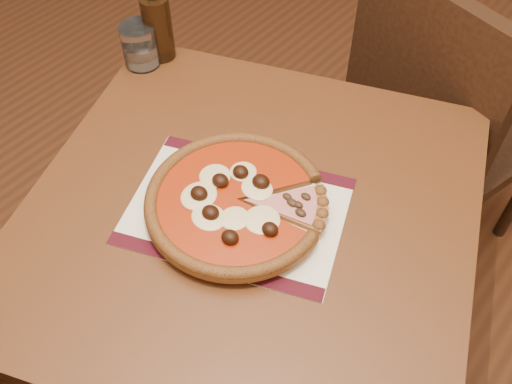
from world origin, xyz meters
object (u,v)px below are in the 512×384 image
chair_far (438,117)px  pizza (236,200)px  plate (237,207)px  table (249,241)px  bottle (157,24)px  water_glass (140,45)px

chair_far → pizza: bearing=96.7°
plate → table: bearing=48.4°
pizza → bottle: 0.49m
table → plate: size_ratio=3.44×
plate → water_glass: bearing=157.1°
pizza → table: bearing=48.0°
table → bottle: (-0.44, 0.22, 0.18)m
chair_far → pizza: chair_far is taller
chair_far → bottle: 0.75m
bottle → pizza: bearing=-28.7°
chair_far → water_glass: chair_far is taller
table → water_glass: (-0.45, 0.17, 0.15)m
plate → pizza: bearing=-146.8°
pizza → plate: bearing=33.2°
chair_far → plate: bearing=96.7°
chair_far → plate: 0.73m
plate → pizza: 0.02m
chair_far → plate: chair_far is taller
plate → bottle: bearing=151.3°
chair_far → water_glass: size_ratio=9.67×
plate → pizza: pizza is taller
chair_far → water_glass: (-0.54, -0.50, 0.26)m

